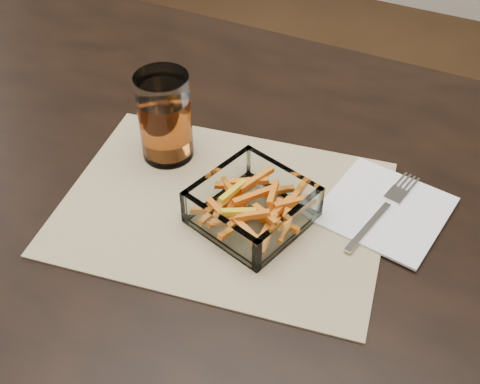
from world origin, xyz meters
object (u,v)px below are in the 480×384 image
dining_table (234,227)px  fork (384,208)px  tumbler (165,120)px  glass_bowl (252,207)px

dining_table → fork: (0.22, 0.04, 0.10)m
dining_table → tumbler: bearing=170.6°
glass_bowl → fork: bearing=30.6°
glass_bowl → fork: glass_bowl is taller
glass_bowl → fork: 0.19m
glass_bowl → tumbler: bearing=157.9°
dining_table → fork: 0.24m
dining_table → fork: bearing=11.3°
dining_table → tumbler: tumbler is taller
glass_bowl → fork: size_ratio=0.91×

